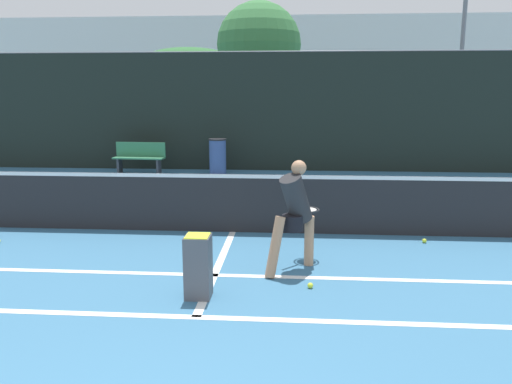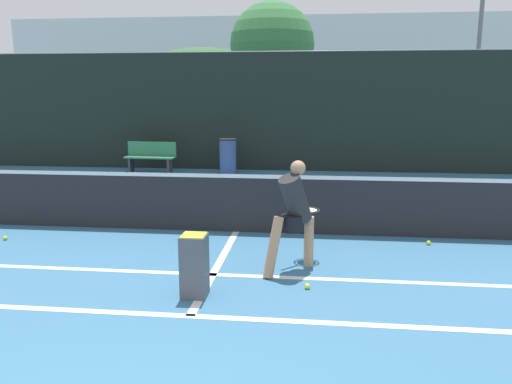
{
  "view_description": "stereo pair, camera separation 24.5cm",
  "coord_description": "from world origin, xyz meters",
  "views": [
    {
      "loc": [
        0.94,
        -1.49,
        2.23
      ],
      "look_at": [
        0.48,
        4.88,
        0.95
      ],
      "focal_mm": 35.0,
      "sensor_mm": 36.0,
      "label": 1
    },
    {
      "loc": [
        1.19,
        -1.47,
        2.23
      ],
      "look_at": [
        0.48,
        4.88,
        0.95
      ],
      "focal_mm": 35.0,
      "sensor_mm": 36.0,
      "label": 2
    }
  ],
  "objects": [
    {
      "name": "courtside_bench",
      "position": [
        -3.28,
        12.0,
        0.46
      ],
      "size": [
        1.44,
        0.47,
        0.86
      ],
      "rotation": [
        0.0,
        0.0,
        -0.06
      ],
      "color": "#33724C",
      "rests_on": "ground"
    },
    {
      "name": "ball_hopper",
      "position": [
        -0.07,
        3.65,
        0.37
      ],
      "size": [
        0.28,
        0.28,
        0.71
      ],
      "color": "#4C4C51",
      "rests_on": "ground"
    },
    {
      "name": "player_practicing",
      "position": [
        0.99,
        4.6,
        0.77
      ],
      "size": [
        0.79,
        1.13,
        1.41
      ],
      "rotation": [
        0.0,
        0.0,
        0.81
      ],
      "color": "tan",
      "rests_on": "ground"
    },
    {
      "name": "tennis_ball_scattered_9",
      "position": [
        -3.46,
        5.43,
        0.03
      ],
      "size": [
        0.07,
        0.07,
        0.07
      ],
      "primitive_type": "sphere",
      "color": "#D1E033",
      "rests_on": "ground"
    },
    {
      "name": "building_far",
      "position": [
        0.0,
        31.02,
        3.38
      ],
      "size": [
        36.0,
        2.4,
        6.76
      ],
      "primitive_type": "cube",
      "color": "beige",
      "rests_on": "ground"
    },
    {
      "name": "court_service_line",
      "position": [
        0.0,
        4.32,
        0.0
      ],
      "size": [
        8.25,
        0.1,
        0.01
      ],
      "primitive_type": "cube",
      "color": "white",
      "rests_on": "ground"
    },
    {
      "name": "fence_back",
      "position": [
        0.0,
        12.87,
        1.67
      ],
      "size": [
        24.0,
        0.06,
        3.36
      ],
      "color": "black",
      "rests_on": "ground"
    },
    {
      "name": "tennis_ball_scattered_2",
      "position": [
        1.18,
        3.99,
        0.03
      ],
      "size": [
        0.07,
        0.07,
        0.07
      ],
      "primitive_type": "sphere",
      "color": "#D1E033",
      "rests_on": "ground"
    },
    {
      "name": "court_center_mark",
      "position": [
        0.0,
        4.71,
        0.0
      ],
      "size": [
        0.1,
        3.15,
        0.01
      ],
      "primitive_type": "cube",
      "color": "white",
      "rests_on": "ground"
    },
    {
      "name": "tree_mid",
      "position": [
        -0.35,
        17.79,
        3.95
      ],
      "size": [
        3.15,
        3.15,
        5.54
      ],
      "color": "brown",
      "rests_on": "ground"
    },
    {
      "name": "tennis_ball_scattered_5",
      "position": [
        2.95,
        5.89,
        0.03
      ],
      "size": [
        0.07,
        0.07,
        0.07
      ],
      "primitive_type": "sphere",
      "color": "#D1E033",
      "rests_on": "ground"
    },
    {
      "name": "court_baseline_near",
      "position": [
        0.0,
        3.14,
        0.0
      ],
      "size": [
        11.0,
        0.1,
        0.01
      ],
      "primitive_type": "cube",
      "color": "white",
      "rests_on": "ground"
    },
    {
      "name": "trash_bin",
      "position": [
        -1.1,
        12.08,
        0.49
      ],
      "size": [
        0.48,
        0.48,
        0.98
      ],
      "color": "#384C7F",
      "rests_on": "ground"
    },
    {
      "name": "parked_car",
      "position": [
        4.16,
        16.4,
        0.62
      ],
      "size": [
        1.79,
        4.13,
        1.47
      ],
      "color": "#B7B7BC",
      "rests_on": "ground"
    },
    {
      "name": "net",
      "position": [
        0.0,
        6.28,
        0.51
      ],
      "size": [
        11.09,
        0.09,
        1.07
      ],
      "color": "slate",
      "rests_on": "ground"
    },
    {
      "name": "tree_west",
      "position": [
        -3.36,
        19.52,
        3.54
      ],
      "size": [
        3.55,
        3.55,
        4.03
      ],
      "color": "brown",
      "rests_on": "ground"
    }
  ]
}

